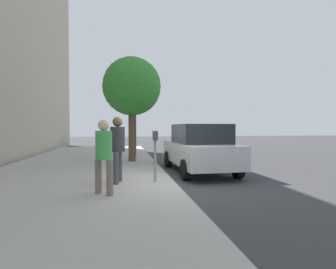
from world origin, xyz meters
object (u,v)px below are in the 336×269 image
Objects in this scene: parking_meter at (155,145)px; parked_sedan_near at (199,148)px; pedestrian_bystander at (104,151)px; traffic_signal at (137,111)px; street_tree at (132,87)px; pedestrian_at_meter at (118,144)px.

parked_sedan_near is (2.12, -1.88, -0.27)m from parking_meter.
pedestrian_bystander is 0.47× the size of traffic_signal.
pedestrian_bystander is 6.34m from street_tree.
pedestrian_at_meter is 0.50× the size of traffic_signal.
parked_sedan_near is 6.24m from traffic_signal.
traffic_signal is (9.03, -1.21, 1.45)m from pedestrian_bystander.
street_tree is 3.32m from traffic_signal.
traffic_signal is at bearing 35.21° from pedestrian_bystander.
pedestrian_bystander is at bearing -89.90° from pedestrian_at_meter.
pedestrian_bystander is 9.22m from traffic_signal.
street_tree is (4.61, 0.48, 2.27)m from parking_meter.
street_tree is 1.28× the size of traffic_signal.
parked_sedan_near is (2.12, -2.91, -0.31)m from pedestrian_at_meter.
pedestrian_at_meter is 3.61m from parked_sedan_near.
pedestrian_bystander is at bearing 133.47° from parking_meter.
parked_sedan_near is 1.23× the size of traffic_signal.
street_tree reaches higher than parking_meter.
parked_sedan_near is at bearing -0.68° from pedestrian_bystander.
parking_meter is 7.92m from traffic_signal.
street_tree is (2.49, 2.36, 2.54)m from parked_sedan_near.
traffic_signal reaches higher than parked_sedan_near.
pedestrian_at_meter is 0.40× the size of parked_sedan_near.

